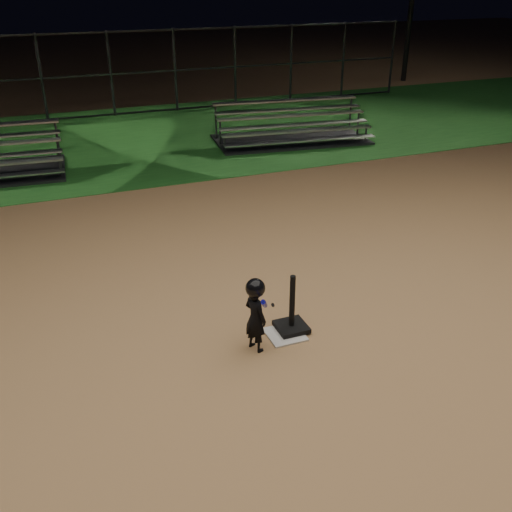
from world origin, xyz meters
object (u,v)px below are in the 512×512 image
Objects in this scene: child_batter at (256,313)px; bleacher_right at (291,134)px; home_plate at (285,334)px; batting_tee at (292,320)px.

child_batter is 9.45m from bleacher_right.
bleacher_right is at bearing 64.89° from home_plate.
child_batter is at bearing -163.90° from home_plate.
child_batter is (-0.45, -0.13, 0.50)m from home_plate.
batting_tee is 0.70m from child_batter.
home_plate is 9.13m from bleacher_right.
home_plate is at bearing -108.38° from bleacher_right.
batting_tee reaches higher than home_plate.
bleacher_right is (3.75, 8.19, 0.04)m from batting_tee.
home_plate is at bearing -148.58° from batting_tee.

